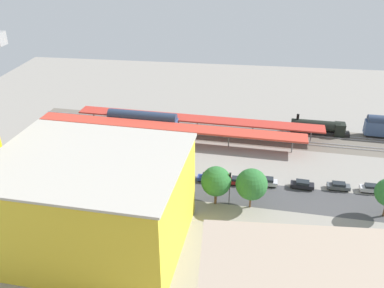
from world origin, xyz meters
The scene contains 24 objects.
ground_plane centered at (0.00, 0.00, 0.00)m, with size 173.67×173.67×0.00m, color gray.
rail_bed centered at (0.00, -22.67, 0.00)m, with size 108.54×13.19×0.01m, color #665E54.
street_asphalt centered at (0.00, 5.67, 0.00)m, with size 108.54×9.00×0.01m, color #424244.
track_rails centered at (0.00, -22.67, 0.18)m, with size 108.33×13.64×0.12m.
platform_canopy_near centered at (14.65, -15.40, 4.02)m, with size 69.03×9.12×4.28m.
platform_canopy_far centered at (8.04, -21.80, 3.81)m, with size 65.79×8.78×4.03m.
locomotive centered at (-24.48, -25.27, 1.81)m, with size 15.30×3.68×5.11m.
freight_coach_far centered at (22.60, -20.08, 3.07)m, with size 19.53×4.41×5.90m.
parked_car_0 centered at (-31.09, 1.84, 0.76)m, with size 4.35×2.02×1.69m.
parked_car_1 centered at (-24.69, 1.77, 0.71)m, with size 4.73×1.97×1.59m.
parked_car_2 centered at (-17.24, 2.29, 0.75)m, with size 4.95×2.35×1.69m.
parked_car_3 centered at (-10.07, 2.22, 0.78)m, with size 4.10×2.03×1.77m.
parked_car_4 centered at (-3.63, 2.62, 0.70)m, with size 4.28×1.98×1.57m.
parked_car_5 centered at (2.55, 2.27, 0.74)m, with size 4.88×2.10×1.68m.
parked_car_6 centered at (9.72, 2.27, 0.79)m, with size 4.61×1.94×1.79m.
construction_building centered at (19.81, 24.34, 8.07)m, with size 29.98×23.99×16.14m, color yellow.
construction_roof_slab centered at (19.81, 24.34, 16.34)m, with size 30.58×24.59×0.40m, color #B7B2A8.
box_truck_0 centered at (16.45, 6.61, 1.71)m, with size 9.05×2.44×3.45m.
box_truck_1 centered at (22.47, 6.76, 1.74)m, with size 8.93×2.94×3.56m.
street_tree_0 centered at (-6.46, 10.60, 5.24)m, with size 6.12×6.12×8.30m.
street_tree_2 centered at (21.55, 10.19, 5.05)m, with size 5.97×5.97×8.05m.
street_tree_3 centered at (0.35, 10.23, 5.11)m, with size 5.88×5.88×8.06m.
street_tree_4 centered at (22.01, 10.77, 4.19)m, with size 4.69×4.69×6.55m.
traffic_light centered at (-2.32, 10.27, 4.75)m, with size 0.50×0.36×7.25m.
Camera 1 is at (-4.25, 77.59, 47.91)m, focal length 38.52 mm.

